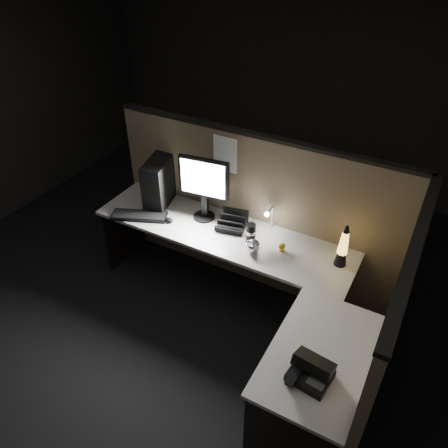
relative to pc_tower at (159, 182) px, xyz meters
The scene contains 17 objects.
floor 1.48m from the pc_tower, 39.91° to the right, with size 6.00×6.00×0.00m, color black.
room_shell 1.32m from the pc_tower, 39.91° to the right, with size 6.00×6.00×6.00m.
partition_back 0.92m from the pc_tower, 13.05° to the left, with size 2.66×0.06×1.50m, color brown.
partition_right 2.30m from the pc_tower, 15.93° to the right, with size 0.06×1.66×1.50m, color brown.
desk 1.21m from the pc_tower, 24.36° to the right, with size 2.60×1.60×0.73m.
pc_tower is the anchor object (origin of this frame).
monitor 0.50m from the pc_tower, ahead, with size 0.45×0.19×0.58m.
keyboard 0.36m from the pc_tower, 95.36° to the right, with size 0.49×0.16×0.02m, color black.
mouse 0.39m from the pc_tower, 43.14° to the right, with size 0.09×0.06×0.03m, color black.
clip_lamp 1.07m from the pc_tower, ahead, with size 0.04×0.17×0.22m.
organizer 0.79m from the pc_tower, ahead, with size 0.27×0.24×0.17m.
lava_lamp 1.73m from the pc_tower, ahead, with size 0.10×0.10×0.36m.
travel_mug 1.02m from the pc_tower, ahead, with size 0.08×0.08×0.19m, color black.
steel_mug 1.11m from the pc_tower, 12.94° to the right, with size 0.11×0.11×0.09m, color silver.
figurine 1.29m from the pc_tower, ahead, with size 0.06×0.06×0.06m, color gold.
pinned_paper 0.71m from the pc_tower, 15.77° to the left, with size 0.22×0.00×0.32m, color white.
desk_phone 2.19m from the pc_tower, 30.91° to the right, with size 0.26×0.27×0.14m.
Camera 1 is at (1.31, -2.00, 2.98)m, focal length 35.00 mm.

